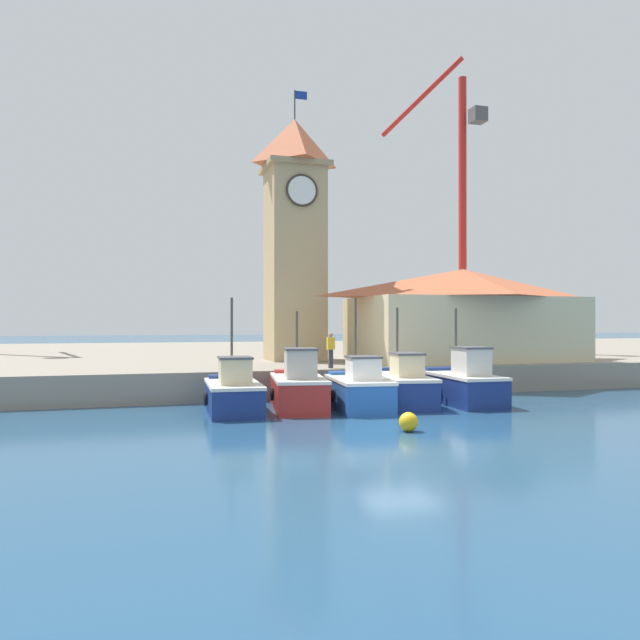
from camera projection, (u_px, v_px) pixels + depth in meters
The scene contains 12 objects.
ground_plane at pixel (399, 425), 20.53m from camera, with size 300.00×300.00×0.00m, color navy.
quay_wharf at pixel (252, 359), 46.73m from camera, with size 120.00×40.00×1.30m, color gray.
fishing_boat_far_left at pixel (233, 393), 23.33m from camera, with size 2.13×4.46×4.34m.
fishing_boat_left_outer at pixel (298, 388), 24.18m from camera, with size 2.56×4.68×3.84m.
fishing_boat_left_inner at pixel (359, 390), 24.15m from camera, with size 2.33×4.31×4.36m.
fishing_boat_mid_left at pixel (401, 386), 25.58m from camera, with size 2.57×5.34×4.01m.
fishing_boat_center at pixel (463, 384), 25.84m from camera, with size 2.12×4.71×3.99m.
clock_tower at pixel (295, 232), 34.32m from camera, with size 3.43×3.43×14.91m.
warehouse_right at pixel (463, 314), 34.22m from camera, with size 12.09×7.16×5.01m.
port_crane_far at pixel (460, 242), 44.05m from camera, with size 5.01×7.51×20.95m.
mooring_buoy at pixel (408, 422), 19.31m from camera, with size 0.60×0.60×0.60m, color gold.
dock_worker_near_tower at pixel (331, 350), 28.31m from camera, with size 0.34×0.22×1.62m.
Camera 1 is at (-8.32, -18.97, 3.40)m, focal length 35.00 mm.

